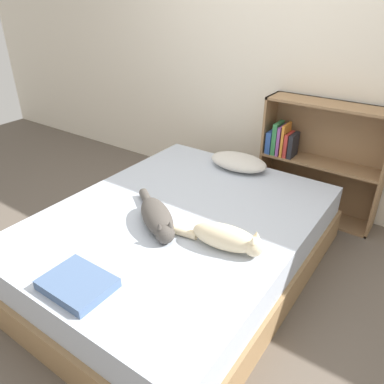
{
  "coord_description": "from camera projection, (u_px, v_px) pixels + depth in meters",
  "views": [
    {
      "loc": [
        1.26,
        -1.64,
        1.75
      ],
      "look_at": [
        0.0,
        0.16,
        0.54
      ],
      "focal_mm": 35.0,
      "sensor_mm": 36.0,
      "label": 1
    }
  ],
  "objects": [
    {
      "name": "bookshelf",
      "position": [
        317.0,
        158.0,
        3.1
      ],
      "size": [
        0.97,
        0.26,
        0.98
      ],
      "color": "#8E6B47",
      "rests_on": "ground_plane"
    },
    {
      "name": "cat_dark",
      "position": [
        157.0,
        217.0,
        2.3
      ],
      "size": [
        0.57,
        0.45,
        0.14
      ],
      "rotation": [
        0.0,
        0.0,
        5.66
      ],
      "color": "#47423D",
      "rests_on": "bed"
    },
    {
      "name": "pillow",
      "position": [
        238.0,
        162.0,
        3.05
      ],
      "size": [
        0.48,
        0.3,
        0.11
      ],
      "color": "beige",
      "rests_on": "bed"
    },
    {
      "name": "blanket_fold",
      "position": [
        78.0,
        284.0,
        1.84
      ],
      "size": [
        0.34,
        0.26,
        0.05
      ],
      "color": "#4C668E",
      "rests_on": "bed"
    },
    {
      "name": "bed",
      "position": [
        179.0,
        243.0,
        2.55
      ],
      "size": [
        1.6,
        2.07,
        0.44
      ],
      "color": "#99754C",
      "rests_on": "ground_plane"
    },
    {
      "name": "wall_back",
      "position": [
        280.0,
        56.0,
        3.07
      ],
      "size": [
        8.0,
        0.06,
        2.5
      ],
      "color": "silver",
      "rests_on": "ground_plane"
    },
    {
      "name": "ground_plane",
      "position": [
        179.0,
        267.0,
        2.65
      ],
      "size": [
        8.0,
        8.0,
        0.0
      ],
      "primitive_type": "plane",
      "color": "brown"
    },
    {
      "name": "cat_light",
      "position": [
        227.0,
        238.0,
        2.09
      ],
      "size": [
        0.58,
        0.2,
        0.15
      ],
      "rotation": [
        0.0,
        0.0,
        0.15
      ],
      "color": "beige",
      "rests_on": "bed"
    }
  ]
}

